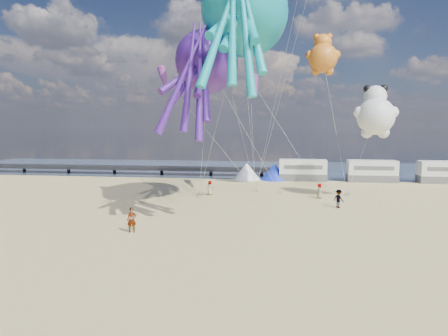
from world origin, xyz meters
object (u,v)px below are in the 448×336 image
windsock_right (164,78)px  windsock_left (208,90)px  standing_person (132,220)px  sandbag_c (347,194)px  beachgoer_2 (339,199)px  sandbag_e (256,191)px  sandbag_a (199,195)px  tent_white (247,171)px  kite_octopus_teal (245,13)px  kite_octopus_purple (207,62)px  tent_blue (274,172)px  motorhome_1 (372,171)px  kite_teddy_orange (323,58)px  motorhome_0 (303,170)px  beachgoer_0 (210,188)px  windsock_mid (255,86)px  beachgoer_6 (319,191)px  kite_panda (376,116)px  motorhome_2 (444,172)px  sandbag_d (322,194)px

windsock_right → windsock_left: bearing=2.8°
standing_person → sandbag_c: 25.98m
beachgoer_2 → sandbag_e: bearing=2.8°
windsock_left → sandbag_a: bearing=117.3°
tent_white → windsock_left: windsock_left is taller
sandbag_c → kite_octopus_teal: bearing=-142.4°
kite_octopus_purple → windsock_right: 5.54m
tent_blue → beachgoer_2: size_ratio=2.28×
tent_blue → sandbag_a: bearing=-119.3°
motorhome_1 → windsock_right: size_ratio=1.32×
motorhome_1 → beachgoer_2: 20.47m
tent_blue → kite_octopus_teal: (-2.61, -20.21, 16.81)m
tent_white → kite_teddy_orange: bearing=-43.9°
motorhome_0 → beachgoer_0: 17.77m
beachgoer_2 → sandbag_e: beachgoer_2 is taller
beachgoer_2 → windsock_mid: 16.25m
windsock_left → windsock_right: 4.60m
sandbag_c → beachgoer_6: bearing=-143.1°
sandbag_e → kite_panda: 15.61m
motorhome_2 → beachgoer_0: size_ratio=4.03×
beachgoer_2 → windsock_mid: size_ratio=0.27×
kite_octopus_purple → sandbag_e: bearing=87.3°
motorhome_1 → beachgoer_6: bearing=-120.7°
sandbag_d → kite_octopus_purple: kite_octopus_purple is taller
sandbag_d → kite_octopus_teal: kite_octopus_teal is taller
beachgoer_2 → kite_teddy_orange: kite_teddy_orange is taller
windsock_mid → sandbag_c: bearing=-7.7°
motorhome_0 → beachgoer_0: (-10.99, -13.95, -0.68)m
standing_person → beachgoer_2: 19.70m
tent_blue → beachgoer_0: size_ratio=2.44×
sandbag_d → beachgoer_0: bearing=-170.4°
beachgoer_6 → sandbag_d: (0.52, 2.45, -0.70)m
sandbag_a → kite_teddy_orange: (13.64, 5.31, 15.49)m
motorhome_1 → windsock_mid: size_ratio=1.03×
beachgoer_2 → motorhome_2: bearing=-83.5°
motorhome_0 → tent_blue: (-4.00, 0.00, -0.30)m
motorhome_0 → windsock_left: (-10.74, -16.66, 9.97)m
motorhome_0 → motorhome_1: size_ratio=1.00×
kite_octopus_teal → beachgoer_2: bearing=2.8°
sandbag_a → kite_panda: kite_panda is taller
sandbag_c → kite_octopus_purple: 21.68m
motorhome_2 → sandbag_d: bearing=-145.9°
windsock_right → beachgoer_6: bearing=-6.7°
sandbag_c → kite_teddy_orange: size_ratio=0.09×
beachgoer_0 → sandbag_d: size_ratio=3.27×
motorhome_0 → motorhome_2: size_ratio=1.00×
motorhome_0 → standing_person: (-13.93, -30.30, -0.59)m
tent_blue → windsock_mid: bearing=-101.1°
standing_person → kite_panda: bearing=25.3°
tent_white → sandbag_a: 15.09m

